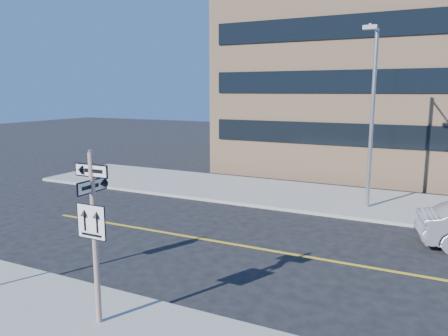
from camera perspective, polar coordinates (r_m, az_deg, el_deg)
The scene contains 4 objects.
ground at distance 13.01m, azimuth -8.26°, elevation -14.95°, with size 120.00×120.00×0.00m, color black.
sign_pole at distance 10.32m, azimuth -16.62°, elevation -7.53°, with size 0.92×0.92×4.06m.
streetlight_a at distance 20.60m, azimuth 18.76°, elevation 7.52°, with size 0.55×2.25×8.00m.
building_brick at distance 35.15m, azimuth 19.15°, elevation 15.27°, with size 18.00×18.00×18.00m, color tan.
Camera 1 is at (6.81, -9.64, 5.48)m, focal length 35.00 mm.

